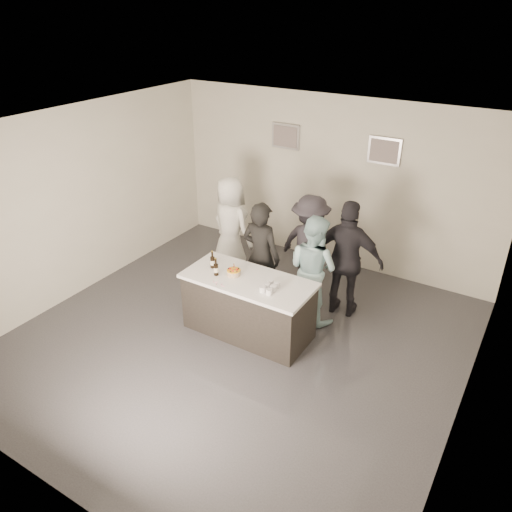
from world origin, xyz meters
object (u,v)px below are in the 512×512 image
(person_guest_left, at_px, (231,226))
(beer_bottle_a, at_px, (212,260))
(beer_bottle_b, at_px, (216,267))
(person_guest_back, at_px, (309,245))
(person_guest_right, at_px, (347,260))
(bar_counter, at_px, (248,306))
(cake, at_px, (234,273))
(person_main_black, at_px, (261,256))
(person_main_blue, at_px, (313,268))

(person_guest_left, bearing_deg, beer_bottle_a, 130.32)
(beer_bottle_b, height_order, person_guest_back, person_guest_back)
(person_guest_left, xyz_separation_m, person_guest_right, (2.23, -0.20, 0.05))
(bar_counter, distance_m, cake, 0.54)
(person_main_black, distance_m, person_guest_back, 0.91)
(person_guest_right, bearing_deg, beer_bottle_a, 31.33)
(bar_counter, bearing_deg, person_main_blue, 55.14)
(beer_bottle_a, bearing_deg, cake, -2.97)
(beer_bottle_b, xyz_separation_m, person_main_blue, (1.04, 1.00, -0.19))
(person_guest_left, height_order, person_guest_back, person_guest_left)
(bar_counter, bearing_deg, person_main_black, 107.20)
(bar_counter, distance_m, person_guest_right, 1.63)
(beer_bottle_a, distance_m, person_guest_right, 2.00)
(cake, height_order, beer_bottle_a, beer_bottle_a)
(cake, height_order, beer_bottle_b, beer_bottle_b)
(beer_bottle_a, bearing_deg, person_guest_right, 37.38)
(bar_counter, xyz_separation_m, cake, (-0.23, -0.01, 0.49))
(bar_counter, bearing_deg, person_guest_right, 51.38)
(person_main_black, xyz_separation_m, person_main_blue, (0.82, 0.14, -0.04))
(cake, height_order, person_guest_back, person_guest_back)
(bar_counter, xyz_separation_m, person_main_black, (-0.22, 0.72, 0.43))
(person_guest_left, relative_size, person_guest_right, 0.95)
(person_main_black, xyz_separation_m, person_guest_back, (0.43, 0.80, -0.04))
(beer_bottle_b, distance_m, person_guest_left, 1.77)
(beer_bottle_a, bearing_deg, person_main_black, 61.08)
(beer_bottle_a, height_order, person_guest_right, person_guest_right)
(beer_bottle_b, xyz_separation_m, person_guest_back, (0.65, 1.66, -0.19))
(person_main_black, bearing_deg, beer_bottle_a, 62.39)
(cake, bearing_deg, person_main_blue, 46.30)
(person_main_black, height_order, person_main_blue, person_main_black)
(person_guest_back, bearing_deg, person_main_black, 73.64)
(beer_bottle_b, bearing_deg, beer_bottle_a, 138.52)
(bar_counter, distance_m, person_guest_back, 1.58)
(bar_counter, relative_size, person_guest_right, 1.01)
(cake, distance_m, beer_bottle_a, 0.39)
(beer_bottle_a, relative_size, beer_bottle_b, 1.00)
(beer_bottle_b, distance_m, person_main_black, 0.90)
(bar_counter, relative_size, cake, 9.43)
(person_guest_back, bearing_deg, person_main_blue, 132.21)
(person_main_black, height_order, person_guest_right, person_guest_right)
(person_main_blue, height_order, person_guest_left, person_guest_left)
(beer_bottle_b, relative_size, person_guest_back, 0.15)
(bar_counter, distance_m, beer_bottle_b, 0.74)
(beer_bottle_a, xyz_separation_m, person_guest_right, (1.59, 1.21, -0.11))
(bar_counter, distance_m, beer_bottle_a, 0.84)
(person_main_blue, relative_size, person_guest_back, 0.99)
(cake, relative_size, person_main_black, 0.11)
(beer_bottle_b, height_order, person_main_blue, person_main_blue)
(cake, bearing_deg, bar_counter, 3.24)
(person_guest_right, bearing_deg, person_guest_left, -11.23)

